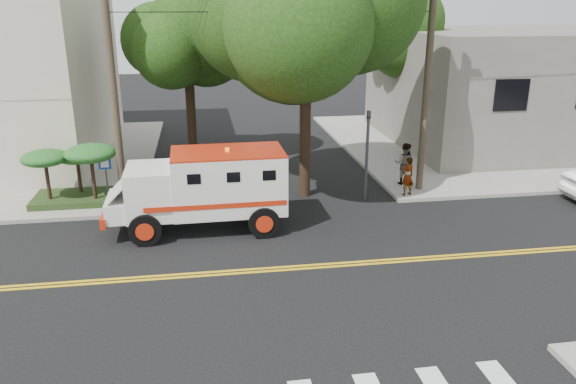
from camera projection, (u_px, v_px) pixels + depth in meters
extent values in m
plane|color=black|center=(295.00, 268.00, 16.74)|extent=(100.00, 100.00, 0.00)
cube|color=gray|center=(493.00, 143.00, 31.33)|extent=(17.00, 17.00, 0.15)
cube|color=#655F57|center=(520.00, 86.00, 31.03)|extent=(14.00, 12.00, 6.00)
cylinder|color=#382D23|center=(113.00, 91.00, 20.08)|extent=(0.28, 0.28, 9.00)
cylinder|color=#382D23|center=(427.00, 83.00, 22.02)|extent=(0.28, 0.28, 9.00)
cylinder|color=black|center=(305.00, 111.00, 21.92)|extent=(0.44, 0.44, 7.00)
sphere|color=black|center=(306.00, 17.00, 20.79)|extent=(5.32, 5.32, 5.32)
sphere|color=black|center=(342.00, 1.00, 20.07)|extent=(4.56, 4.56, 4.56)
cylinder|color=black|center=(191.00, 107.00, 26.63)|extent=(0.44, 0.44, 5.60)
sphere|color=black|center=(187.00, 46.00, 25.73)|extent=(3.92, 3.92, 3.92)
sphere|color=black|center=(206.00, 37.00, 25.19)|extent=(3.36, 3.36, 3.36)
cylinder|color=black|center=(395.00, 86.00, 32.00)|extent=(0.44, 0.44, 5.95)
sphere|color=black|center=(398.00, 32.00, 31.05)|extent=(4.20, 4.20, 4.20)
sphere|color=black|center=(418.00, 24.00, 30.48)|extent=(3.60, 3.60, 3.60)
cylinder|color=#3F3F42|center=(367.00, 156.00, 21.96)|extent=(0.12, 0.12, 3.60)
imported|color=#3F3F42|center=(368.00, 122.00, 21.53)|extent=(0.15, 0.18, 0.90)
cylinder|color=#3F3F42|center=(107.00, 183.00, 21.31)|extent=(0.06, 0.06, 2.00)
cube|color=#0C33A5|center=(105.00, 163.00, 20.99)|extent=(0.45, 0.03, 0.45)
cube|color=#1E3314|center=(77.00, 198.00, 21.91)|extent=(3.20, 2.00, 0.24)
cylinder|color=black|center=(48.00, 180.00, 21.22)|extent=(0.14, 0.14, 1.52)
ellipsoid|color=#174E1E|center=(45.00, 158.00, 20.94)|extent=(1.73, 1.73, 0.60)
cylinder|color=black|center=(79.00, 175.00, 22.04)|extent=(0.14, 0.14, 1.36)
ellipsoid|color=#174E1E|center=(77.00, 156.00, 21.80)|extent=(1.55, 1.55, 0.54)
cylinder|color=black|center=(93.00, 177.00, 21.25)|extent=(0.14, 0.14, 1.68)
ellipsoid|color=#174E1E|center=(90.00, 153.00, 20.95)|extent=(1.91, 1.91, 0.66)
cube|color=silver|center=(228.00, 181.00, 19.23)|extent=(3.82, 2.29, 2.04)
cube|color=silver|center=(151.00, 191.00, 18.86)|extent=(1.59, 2.16, 1.65)
cube|color=black|center=(126.00, 180.00, 18.60)|extent=(0.09, 1.65, 0.68)
cube|color=silver|center=(121.00, 206.00, 18.85)|extent=(0.91, 1.95, 0.68)
cube|color=#B9260E|center=(107.00, 214.00, 18.85)|extent=(0.21, 2.09, 0.34)
cube|color=#B9260E|center=(227.00, 152.00, 18.89)|extent=(3.82, 2.29, 0.06)
cylinder|color=black|center=(145.00, 230.00, 18.13)|extent=(1.07, 0.33, 1.07)
cylinder|color=black|center=(149.00, 207.00, 20.16)|extent=(1.07, 0.33, 1.07)
cylinder|color=black|center=(264.00, 222.00, 18.76)|extent=(1.07, 0.33, 1.07)
cylinder|color=black|center=(256.00, 201.00, 20.79)|extent=(1.07, 0.33, 1.07)
imported|color=gray|center=(408.00, 176.00, 22.39)|extent=(0.67, 0.55, 1.56)
imported|color=gray|center=(405.00, 164.00, 23.72)|extent=(1.09, 1.02, 1.79)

